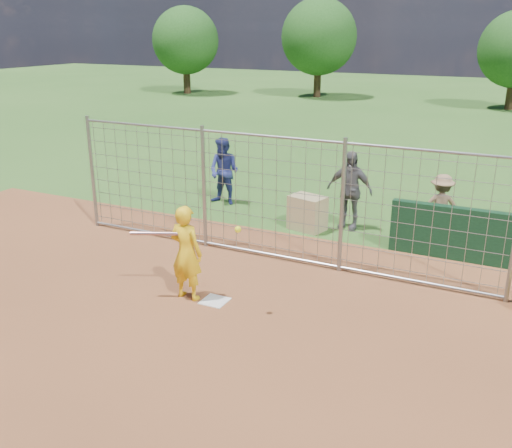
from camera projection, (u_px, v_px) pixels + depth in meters
The scene contains 11 objects.
ground at pixel (221, 297), 9.98m from camera, with size 100.00×100.00×0.00m, color #2D591E.
infield_dirt at pixel (107, 389), 7.44m from camera, with size 18.00×18.00×0.00m, color brown.
home_plate at pixel (215, 301), 9.81m from camera, with size 0.43×0.43×0.02m, color silver.
dugout_wall at pixel (456, 234), 11.44m from camera, with size 2.60×0.20×1.10m, color #11381E.
batter at pixel (186, 253), 9.68m from camera, with size 0.61×0.40×1.68m, color yellow.
bystander_a at pixel (224, 171), 14.96m from camera, with size 0.86×0.67×1.77m, color navy.
bystander_b at pixel (349, 190), 13.10m from camera, with size 1.08×0.45×1.85m, color #535358.
bystander_c at pixel (441, 206), 12.60m from camera, with size 0.93×0.54×1.45m, color #936F50.
equipment_bin at pixel (307, 213), 13.19m from camera, with size 0.80×0.55×0.80m, color tan.
equipment_in_play at pixel (174, 233), 9.40m from camera, with size 2.00×0.41×0.38m.
backstop_fence at pixel (269, 199), 11.27m from camera, with size 9.08×0.08×2.60m.
Camera 1 is at (4.53, -7.81, 4.48)m, focal length 40.00 mm.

